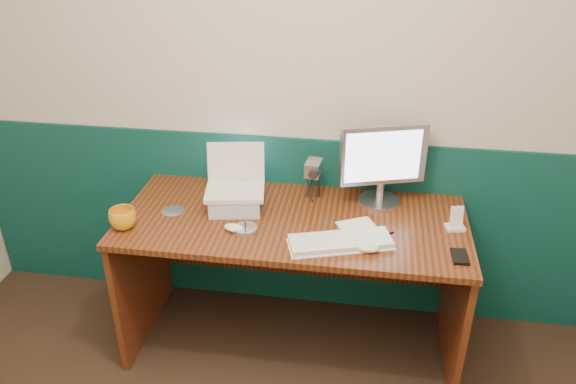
% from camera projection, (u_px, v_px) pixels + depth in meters
% --- Properties ---
extents(back_wall, '(3.50, 0.04, 2.50)m').
position_uv_depth(back_wall, '(290.00, 89.00, 2.69)').
color(back_wall, beige).
rests_on(back_wall, ground).
extents(wainscot, '(3.48, 0.02, 1.00)m').
position_uv_depth(wainscot, '(289.00, 224.00, 3.03)').
color(wainscot, '#083731').
rests_on(wainscot, ground).
extents(desk, '(1.60, 0.70, 0.75)m').
position_uv_depth(desk, '(293.00, 284.00, 2.77)').
color(desk, '#381E0A').
rests_on(desk, ground).
extents(laptop_riser, '(0.27, 0.24, 0.08)m').
position_uv_depth(laptop_riser, '(235.00, 201.00, 2.65)').
color(laptop_riser, silver).
rests_on(laptop_riser, desk).
extents(laptop, '(0.30, 0.25, 0.23)m').
position_uv_depth(laptop, '(234.00, 172.00, 2.58)').
color(laptop, silver).
rests_on(laptop, laptop_riser).
extents(monitor, '(0.42, 0.23, 0.41)m').
position_uv_depth(monitor, '(382.00, 165.00, 2.63)').
color(monitor, '#AEAEB3').
rests_on(monitor, desk).
extents(keyboard, '(0.46, 0.27, 0.03)m').
position_uv_depth(keyboard, '(340.00, 242.00, 2.39)').
color(keyboard, white).
rests_on(keyboard, desk).
extents(mouse_right, '(0.13, 0.10, 0.04)m').
position_uv_depth(mouse_right, '(365.00, 246.00, 2.35)').
color(mouse_right, silver).
rests_on(mouse_right, desk).
extents(mouse_left, '(0.11, 0.08, 0.03)m').
position_uv_depth(mouse_left, '(234.00, 228.00, 2.49)').
color(mouse_left, white).
rests_on(mouse_left, desk).
extents(mug, '(0.13, 0.13, 0.09)m').
position_uv_depth(mug, '(123.00, 219.00, 2.50)').
color(mug, orange).
rests_on(mug, desk).
extents(camcorder, '(0.10, 0.13, 0.18)m').
position_uv_depth(camcorder, '(313.00, 182.00, 2.72)').
color(camcorder, '#A8A8AD').
rests_on(camcorder, desk).
extents(cd_spindle, '(0.11, 0.11, 0.02)m').
position_uv_depth(cd_spindle, '(245.00, 229.00, 2.49)').
color(cd_spindle, '#B0B5C1').
rests_on(cd_spindle, desk).
extents(cd_loose_a, '(0.11, 0.11, 0.00)m').
position_uv_depth(cd_loose_a, '(173.00, 211.00, 2.65)').
color(cd_loose_a, '#B3B9C4').
rests_on(cd_loose_a, desk).
extents(cd_loose_b, '(0.11, 0.11, 0.00)m').
position_uv_depth(cd_loose_b, '(356.00, 225.00, 2.54)').
color(cd_loose_b, '#B1B9C1').
rests_on(cd_loose_b, desk).
extents(pen, '(0.12, 0.08, 0.01)m').
position_uv_depth(pen, '(380.00, 236.00, 2.46)').
color(pen, black).
rests_on(pen, desk).
extents(papers, '(0.20, 0.17, 0.00)m').
position_uv_depth(papers, '(356.00, 225.00, 2.54)').
color(papers, white).
rests_on(papers, desk).
extents(dock, '(0.09, 0.08, 0.02)m').
position_uv_depth(dock, '(455.00, 227.00, 2.51)').
color(dock, silver).
rests_on(dock, desk).
extents(music_player, '(0.06, 0.04, 0.10)m').
position_uv_depth(music_player, '(457.00, 217.00, 2.48)').
color(music_player, white).
rests_on(music_player, dock).
extents(pda, '(0.07, 0.11, 0.01)m').
position_uv_depth(pda, '(460.00, 257.00, 2.31)').
color(pda, black).
rests_on(pda, desk).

